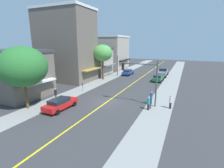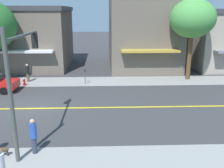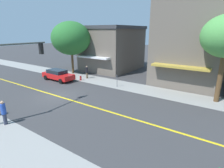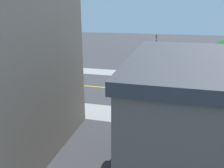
{
  "view_description": "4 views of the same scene",
  "coord_description": "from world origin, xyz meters",
  "px_view_note": "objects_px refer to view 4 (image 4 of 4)",
  "views": [
    {
      "loc": [
        10.06,
        -20.47,
        8.2
      ],
      "look_at": [
        -0.78,
        3.65,
        1.79
      ],
      "focal_mm": 27.06,
      "sensor_mm": 36.0,
      "label": 1
    },
    {
      "loc": [
        17.04,
        5.2,
        6.73
      ],
      "look_at": [
        -2.12,
        5.89,
        1.16
      ],
      "focal_mm": 40.3,
      "sensor_mm": 36.0,
      "label": 2
    },
    {
      "loc": [
        11.21,
        14.75,
        6.52
      ],
      "look_at": [
        -2.63,
        5.24,
        1.52
      ],
      "focal_mm": 28.83,
      "sensor_mm": 36.0,
      "label": 3
    },
    {
      "loc": [
        -26.14,
        -0.84,
        9.39
      ],
      "look_at": [
        -2.59,
        5.24,
        1.41
      ],
      "focal_mm": 36.26,
      "sensor_mm": 36.0,
      "label": 4
    }
  ],
  "objects_px": {
    "pedestrian_white_shirt": "(155,67)",
    "small_dog": "(160,75)",
    "parking_meter": "(120,102)",
    "pedestrian_teal_shirt": "(165,72)",
    "green_sedan_right_curb": "(50,68)",
    "pedestrian_blue_shirt": "(150,71)",
    "pedestrian_black_shirt": "(182,112)",
    "red_sedan_left_curb": "(207,103)",
    "street_tree_right_corner": "(11,47)",
    "fire_hydrant": "(181,111)",
    "grey_pickup_truck": "(11,65)",
    "traffic_light_mast": "(155,51)"
  },
  "relations": [
    {
      "from": "parking_meter",
      "to": "traffic_light_mast",
      "type": "height_order",
      "value": "traffic_light_mast"
    },
    {
      "from": "grey_pickup_truck",
      "to": "pedestrian_white_shirt",
      "type": "distance_m",
      "value": 23.2
    },
    {
      "from": "green_sedan_right_curb",
      "to": "pedestrian_blue_shirt",
      "type": "bearing_deg",
      "value": -172.29
    },
    {
      "from": "street_tree_right_corner",
      "to": "traffic_light_mast",
      "type": "distance_m",
      "value": 18.08
    },
    {
      "from": "parking_meter",
      "to": "traffic_light_mast",
      "type": "relative_size",
      "value": 0.23
    },
    {
      "from": "street_tree_right_corner",
      "to": "green_sedan_right_curb",
      "type": "bearing_deg",
      "value": 14.18
    },
    {
      "from": "green_sedan_right_curb",
      "to": "small_dog",
      "type": "xyz_separation_m",
      "value": [
        1.81,
        -16.64,
        -0.43
      ]
    },
    {
      "from": "grey_pickup_truck",
      "to": "pedestrian_white_shirt",
      "type": "height_order",
      "value": "grey_pickup_truck"
    },
    {
      "from": "parking_meter",
      "to": "green_sedan_right_curb",
      "type": "xyz_separation_m",
      "value": [
        10.71,
        13.49,
        -0.16
      ]
    },
    {
      "from": "pedestrian_white_shirt",
      "to": "pedestrian_blue_shirt",
      "type": "distance_m",
      "value": 2.65
    },
    {
      "from": "red_sedan_left_curb",
      "to": "grey_pickup_truck",
      "type": "relative_size",
      "value": 0.78
    },
    {
      "from": "fire_hydrant",
      "to": "grey_pickup_truck",
      "type": "bearing_deg",
      "value": 68.48
    },
    {
      "from": "parking_meter",
      "to": "pedestrian_white_shirt",
      "type": "bearing_deg",
      "value": -8.57
    },
    {
      "from": "grey_pickup_truck",
      "to": "pedestrian_blue_shirt",
      "type": "relative_size",
      "value": 3.42
    },
    {
      "from": "fire_hydrant",
      "to": "pedestrian_black_shirt",
      "type": "height_order",
      "value": "pedestrian_black_shirt"
    },
    {
      "from": "grey_pickup_truck",
      "to": "small_dog",
      "type": "bearing_deg",
      "value": -176.15
    },
    {
      "from": "grey_pickup_truck",
      "to": "pedestrian_blue_shirt",
      "type": "height_order",
      "value": "grey_pickup_truck"
    },
    {
      "from": "street_tree_right_corner",
      "to": "fire_hydrant",
      "type": "bearing_deg",
      "value": -83.72
    },
    {
      "from": "parking_meter",
      "to": "grey_pickup_truck",
      "type": "height_order",
      "value": "grey_pickup_truck"
    },
    {
      "from": "fire_hydrant",
      "to": "parking_meter",
      "type": "relative_size",
      "value": 0.55
    },
    {
      "from": "traffic_light_mast",
      "to": "pedestrian_white_shirt",
      "type": "height_order",
      "value": "traffic_light_mast"
    },
    {
      "from": "street_tree_right_corner",
      "to": "pedestrian_teal_shirt",
      "type": "relative_size",
      "value": 4.53
    },
    {
      "from": "pedestrian_teal_shirt",
      "to": "small_dog",
      "type": "bearing_deg",
      "value": -94.72
    },
    {
      "from": "parking_meter",
      "to": "small_dog",
      "type": "distance_m",
      "value": 12.92
    },
    {
      "from": "street_tree_right_corner",
      "to": "pedestrian_teal_shirt",
      "type": "distance_m",
      "value": 20.46
    },
    {
      "from": "parking_meter",
      "to": "pedestrian_teal_shirt",
      "type": "height_order",
      "value": "pedestrian_teal_shirt"
    },
    {
      "from": "red_sedan_left_curb",
      "to": "pedestrian_black_shirt",
      "type": "relative_size",
      "value": 2.68
    },
    {
      "from": "red_sedan_left_curb",
      "to": "traffic_light_mast",
      "type": "bearing_deg",
      "value": -55.95
    },
    {
      "from": "fire_hydrant",
      "to": "pedestrian_black_shirt",
      "type": "bearing_deg",
      "value": 179.68
    },
    {
      "from": "street_tree_right_corner",
      "to": "small_dog",
      "type": "height_order",
      "value": "street_tree_right_corner"
    },
    {
      "from": "parking_meter",
      "to": "pedestrian_black_shirt",
      "type": "distance_m",
      "value": 5.75
    },
    {
      "from": "grey_pickup_truck",
      "to": "small_dog",
      "type": "distance_m",
      "value": 23.82
    },
    {
      "from": "street_tree_right_corner",
      "to": "red_sedan_left_curb",
      "type": "xyz_separation_m",
      "value": [
        3.5,
        -18.63,
        -5.24
      ]
    },
    {
      "from": "green_sedan_right_curb",
      "to": "pedestrian_blue_shirt",
      "type": "distance_m",
      "value": 15.22
    },
    {
      "from": "pedestrian_white_shirt",
      "to": "small_dog",
      "type": "bearing_deg",
      "value": -141.93
    },
    {
      "from": "small_dog",
      "to": "parking_meter",
      "type": "bearing_deg",
      "value": -115.19
    },
    {
      "from": "fire_hydrant",
      "to": "green_sedan_right_curb",
      "type": "xyz_separation_m",
      "value": [
        10.32,
        19.18,
        0.39
      ]
    },
    {
      "from": "pedestrian_teal_shirt",
      "to": "pedestrian_black_shirt",
      "type": "height_order",
      "value": "pedestrian_black_shirt"
    },
    {
      "from": "red_sedan_left_curb",
      "to": "pedestrian_teal_shirt",
      "type": "relative_size",
      "value": 2.75
    },
    {
      "from": "parking_meter",
      "to": "pedestrian_teal_shirt",
      "type": "distance_m",
      "value": 12.94
    },
    {
      "from": "street_tree_right_corner",
      "to": "pedestrian_black_shirt",
      "type": "bearing_deg",
      "value": -88.31
    },
    {
      "from": "pedestrian_white_shirt",
      "to": "small_dog",
      "type": "distance_m",
      "value": 2.57
    },
    {
      "from": "pedestrian_blue_shirt",
      "to": "small_dog",
      "type": "height_order",
      "value": "pedestrian_blue_shirt"
    },
    {
      "from": "red_sedan_left_curb",
      "to": "grey_pickup_truck",
      "type": "distance_m",
      "value": 30.06
    },
    {
      "from": "red_sedan_left_curb",
      "to": "pedestrian_white_shirt",
      "type": "distance_m",
      "value": 14.06
    },
    {
      "from": "grey_pickup_truck",
      "to": "fire_hydrant",
      "type": "bearing_deg",
      "value": 158.08
    },
    {
      "from": "street_tree_right_corner",
      "to": "parking_meter",
      "type": "xyz_separation_m",
      "value": [
        1.39,
        -10.43,
        -5.09
      ]
    },
    {
      "from": "green_sedan_right_curb",
      "to": "pedestrian_black_shirt",
      "type": "distance_m",
      "value": 22.42
    },
    {
      "from": "pedestrian_blue_shirt",
      "to": "pedestrian_teal_shirt",
      "type": "distance_m",
      "value": 2.18
    },
    {
      "from": "red_sedan_left_curb",
      "to": "small_dog",
      "type": "xyz_separation_m",
      "value": [
        10.41,
        5.05,
        -0.43
      ]
    }
  ]
}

